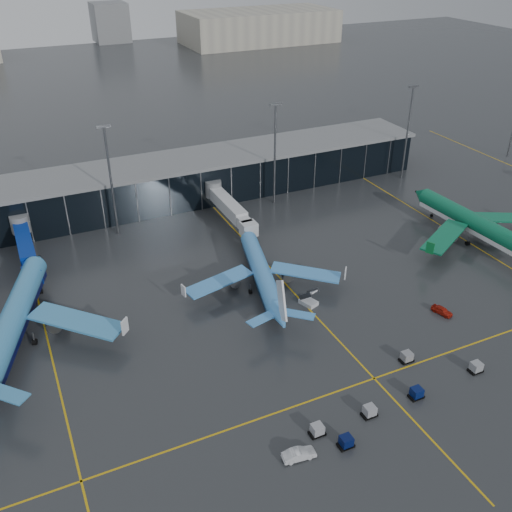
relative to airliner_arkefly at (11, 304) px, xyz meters
name	(u,v)px	position (x,y,z in m)	size (l,w,h in m)	color
ground	(274,341)	(39.28, -19.31, -6.92)	(600.00, 600.00, 0.00)	#282B2D
terminal_pier	(164,182)	(39.28, 42.69, -1.50)	(142.00, 17.00, 10.70)	black
jet_bridges	(26,248)	(4.28, 23.68, -2.37)	(94.00, 27.50, 7.20)	#595B60
flood_masts	(197,163)	(44.28, 30.69, 6.89)	(203.00, 0.50, 25.50)	#595B60
distant_hangars	(140,32)	(89.22, 250.77, 1.87)	(260.00, 71.00, 22.00)	#B2AD99
taxi_lines	(296,295)	(49.28, -8.70, -6.91)	(220.00, 120.00, 0.02)	gold
airliner_arkefly	(11,304)	(0.00, 0.00, 0.00)	(39.55, 45.05, 13.84)	#3E92CC
airliner_klm_near	(261,262)	(44.47, -3.30, -1.30)	(32.12, 36.58, 11.24)	#4697E5
airliner_aer_lingus	(475,212)	(95.87, -5.19, -0.42)	(37.14, 42.30, 13.00)	#0C6A46
baggage_carts	(391,398)	(48.53, -39.60, -6.16)	(31.53, 12.19, 1.70)	black
mobile_airstair	(309,301)	(49.95, -12.32, -6.15)	(3.13, 3.74, 3.45)	silver
service_van_red	(442,310)	(70.48, -25.21, -6.24)	(1.61, 3.99, 1.36)	#A7190C
service_van_white	(299,454)	(31.18, -42.84, -6.17)	(1.60, 4.59, 1.51)	silver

